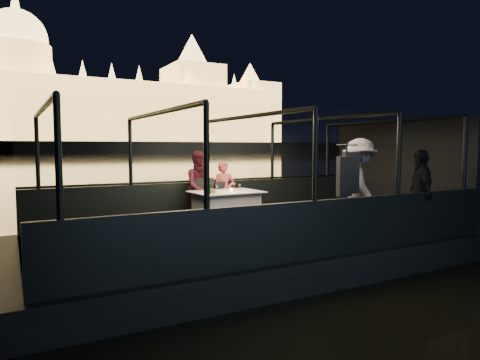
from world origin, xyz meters
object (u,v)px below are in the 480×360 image
dining_table_central (226,209)px  chair_port_right (226,203)px  chair_port_left (207,204)px  person_man_maroon (200,190)px  person_woman_coral (224,188)px  coat_stand (346,193)px  wine_bottle (209,187)px  passenger_stripe (359,192)px  passenger_dark (420,193)px

dining_table_central → chair_port_right: chair_port_right is taller
chair_port_left → person_man_maroon: size_ratio=0.62×
dining_table_central → person_woman_coral: bearing=67.3°
coat_stand → wine_bottle: size_ratio=6.51×
dining_table_central → chair_port_left: 0.52m
chair_port_left → passenger_stripe: size_ratio=0.53×
chair_port_right → wine_bottle: bearing=-152.4°
chair_port_left → chair_port_right: size_ratio=1.10×
dining_table_central → person_woman_coral: 0.86m
person_woman_coral → wine_bottle: bearing=-111.3°
dining_table_central → person_man_maroon: bearing=112.1°
chair_port_right → passenger_dark: bearing=-70.4°
chair_port_left → wine_bottle: bearing=-101.6°
dining_table_central → chair_port_left: (-0.24, 0.45, 0.06)m
person_woman_coral → passenger_stripe: size_ratio=0.73×
passenger_dark → chair_port_left: bearing=-103.4°
person_man_maroon → passenger_dark: 4.59m
passenger_dark → wine_bottle: (-3.32, 2.32, 0.06)m
chair_port_right → passenger_dark: passenger_dark is taller
person_woman_coral → coat_stand: bearing=-57.1°
dining_table_central → chair_port_right: size_ratio=1.59×
dining_table_central → person_woman_coral: person_woman_coral is taller
person_man_maroon → passenger_dark: bearing=-50.5°
coat_stand → person_woman_coral: 3.24m
chair_port_right → coat_stand: (0.98, -2.84, 0.45)m
chair_port_left → passenger_dark: bearing=-36.7°
person_woman_coral → passenger_dark: passenger_dark is taller
coat_stand → person_man_maroon: (-1.49, 3.11, -0.15)m
dining_table_central → chair_port_left: bearing=118.3°
passenger_dark → chair_port_right: bearing=-108.1°
chair_port_right → person_woman_coral: bearing=54.7°
dining_table_central → coat_stand: bearing=-63.4°
dining_table_central → wine_bottle: wine_bottle is taller
coat_stand → wine_bottle: coat_stand is taller
person_man_maroon → wine_bottle: 1.16m
chair_port_right → coat_stand: bearing=-90.0°
coat_stand → passenger_dark: coat_stand is taller
person_woman_coral → person_man_maroon: 0.59m
coat_stand → person_woman_coral: size_ratio=1.31×
dining_table_central → passenger_stripe: 2.79m
dining_table_central → coat_stand: (1.20, -2.39, 0.51)m
chair_port_right → person_woman_coral: size_ratio=0.66×
person_woman_coral → wine_bottle: (-0.88, -1.12, 0.17)m
person_man_maroon → passenger_dark: passenger_dark is taller
wine_bottle → passenger_stripe: bearing=-33.1°
chair_port_left → passenger_stripe: 3.27m
coat_stand → person_man_maroon: bearing=115.6°
person_man_maroon → wine_bottle: size_ratio=5.88×
person_man_maroon → chair_port_right: bearing=-29.7°
chair_port_left → passenger_stripe: passenger_stripe is taller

